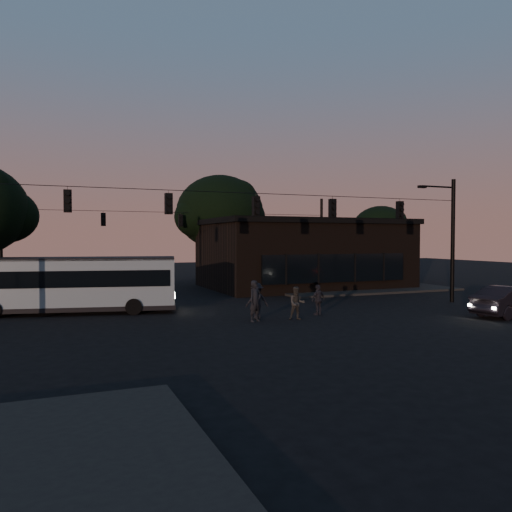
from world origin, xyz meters
name	(u,v)px	position (x,y,z in m)	size (l,w,h in m)	color
ground	(291,327)	(0.00, 0.00, 0.00)	(120.00, 120.00, 0.00)	black
sidewalk_far_right	(348,287)	(12.00, 14.00, 0.07)	(14.00, 10.00, 0.15)	black
building	(303,253)	(9.00, 15.97, 2.71)	(15.40, 10.41, 5.40)	black
tree_behind	(220,212)	(4.00, 22.00, 6.19)	(7.60, 7.60, 9.43)	black
tree_right	(381,230)	(18.00, 18.00, 4.63)	(5.20, 5.20, 6.86)	black
signal_rig_near	(256,228)	(0.00, 4.00, 4.45)	(26.24, 0.30, 7.50)	black
signal_rig_far	(181,235)	(0.00, 20.00, 4.20)	(26.24, 0.30, 7.50)	black
bus	(74,282)	(-8.61, 7.94, 1.64)	(10.63, 4.54, 2.91)	gray
car	(512,301)	(11.57, -1.49, 0.76)	(1.60, 4.60, 1.52)	black
pedestrian_a	(255,301)	(-0.87, 1.97, 0.97)	(0.70, 0.46, 1.93)	black
pedestrian_b	(297,303)	(1.16, 1.68, 0.79)	(0.77, 0.60, 1.59)	#2F2F2B
pedestrian_c	(318,300)	(2.86, 2.61, 0.78)	(0.91, 0.38, 1.56)	#212128
pedestrian_d	(257,301)	(-0.46, 2.75, 0.87)	(1.12, 0.64, 1.73)	black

